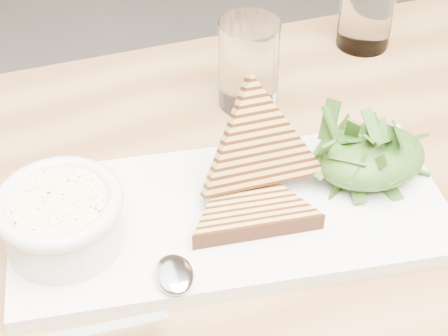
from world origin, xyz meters
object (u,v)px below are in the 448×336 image
object	(u,v)px
table_top	(363,253)
platter	(230,215)
soup_bowl	(63,225)
glass_far	(367,8)
glass_near	(249,64)

from	to	relation	value
table_top	platter	distance (m)	0.13
platter	soup_bowl	distance (m)	0.15
table_top	platter	xyz separation A→B (m)	(-0.11, 0.06, 0.03)
platter	soup_bowl	bearing A→B (deg)	177.77
platter	table_top	bearing A→B (deg)	-27.37
table_top	glass_far	size ratio (longest dim) A/B	11.19
soup_bowl	glass_near	bearing A→B (deg)	36.47
glass_near	glass_far	world-z (taller)	same
table_top	platter	world-z (taller)	platter
glass_near	table_top	bearing A→B (deg)	-81.04
soup_bowl	glass_near	distance (m)	0.28
platter	soup_bowl	size ratio (longest dim) A/B	3.90
table_top	glass_near	bearing A→B (deg)	98.96
table_top	glass_near	size ratio (longest dim) A/B	11.17
glass_near	soup_bowl	bearing A→B (deg)	-143.53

